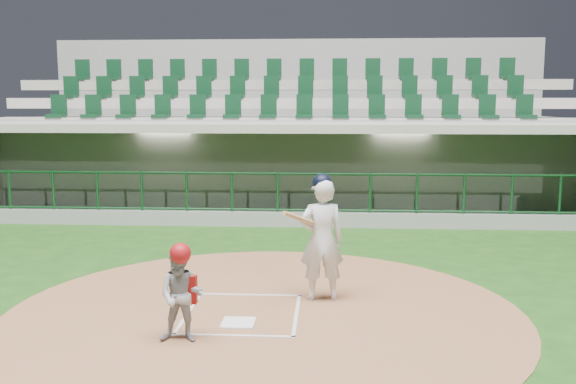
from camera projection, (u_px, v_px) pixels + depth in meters
name	position (u px, v px, depth m)	size (l,w,h in m)	color
ground	(245.00, 307.00, 9.15)	(120.00, 120.00, 0.00)	#194012
dirt_circle	(265.00, 312.00, 8.93)	(7.20, 7.20, 0.01)	brown
home_plate	(238.00, 323.00, 8.46)	(0.43, 0.43, 0.02)	white
batter_box_chalk	(242.00, 313.00, 8.85)	(1.55, 1.80, 0.01)	silver
dugout_structure	(290.00, 177.00, 16.73)	(16.40, 3.70, 3.00)	gray
seating_deck	(290.00, 150.00, 19.73)	(17.00, 6.72, 5.15)	gray
batter	(321.00, 237.00, 9.36)	(0.90, 0.91, 1.88)	silver
catcher	(181.00, 293.00, 7.76)	(0.56, 0.44, 1.23)	#99999F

